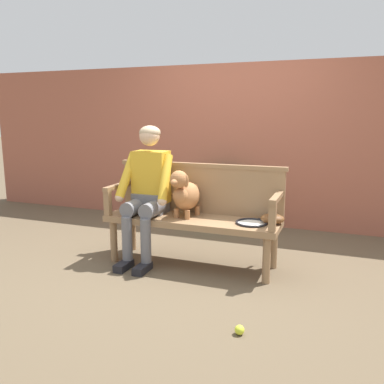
% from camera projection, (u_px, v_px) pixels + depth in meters
% --- Properties ---
extents(ground_plane, '(40.00, 40.00, 0.00)m').
position_uv_depth(ground_plane, '(192.00, 264.00, 3.96)').
color(ground_plane, brown).
extents(brick_garden_fence, '(8.00, 0.30, 2.10)m').
position_uv_depth(brick_garden_fence, '(239.00, 145.00, 5.41)').
color(brick_garden_fence, '#9E5642').
rests_on(brick_garden_fence, ground).
extents(hedge_bush_mid_left, '(0.82, 0.54, 0.82)m').
position_uv_depth(hedge_bush_mid_left, '(223.00, 195.00, 5.25)').
color(hedge_bush_mid_left, '#1E5B23').
rests_on(hedge_bush_mid_left, ground).
extents(hedge_bush_mid_right, '(0.77, 0.52, 0.73)m').
position_uv_depth(hedge_bush_mid_right, '(213.00, 198.00, 5.32)').
color(hedge_bush_mid_right, '#337538').
rests_on(hedge_bush_mid_right, ground).
extents(garden_bench, '(1.68, 0.50, 0.48)m').
position_uv_depth(garden_bench, '(192.00, 224.00, 3.88)').
color(garden_bench, '#93704C').
rests_on(garden_bench, ground).
extents(bench_backrest, '(1.72, 0.06, 0.50)m').
position_uv_depth(bench_backrest, '(200.00, 188.00, 4.02)').
color(bench_backrest, '#93704C').
rests_on(bench_backrest, garden_bench).
extents(bench_armrest_left_end, '(0.06, 0.50, 0.28)m').
position_uv_depth(bench_armrest_left_end, '(114.00, 193.00, 4.03)').
color(bench_armrest_left_end, '#93704C').
rests_on(bench_armrest_left_end, garden_bench).
extents(bench_armrest_right_end, '(0.06, 0.50, 0.28)m').
position_uv_depth(bench_armrest_right_end, '(275.00, 205.00, 3.47)').
color(bench_armrest_right_end, '#93704C').
rests_on(bench_armrest_right_end, garden_bench).
extents(person_seated, '(0.56, 0.65, 1.35)m').
position_uv_depth(person_seated, '(148.00, 187.00, 3.97)').
color(person_seated, black).
rests_on(person_seated, ground).
extents(dog_on_bench, '(0.27, 0.47, 0.47)m').
position_uv_depth(dog_on_bench, '(185.00, 193.00, 3.84)').
color(dog_on_bench, '#AD7042').
rests_on(dog_on_bench, garden_bench).
extents(tennis_racket, '(0.38, 0.58, 0.03)m').
position_uv_depth(tennis_racket, '(253.00, 222.00, 3.67)').
color(tennis_racket, black).
rests_on(tennis_racket, garden_bench).
extents(baseball_glove, '(0.22, 0.17, 0.09)m').
position_uv_depth(baseball_glove, '(272.00, 219.00, 3.65)').
color(baseball_glove, brown).
rests_on(baseball_glove, garden_bench).
extents(tennis_ball, '(0.07, 0.07, 0.07)m').
position_uv_depth(tennis_ball, '(239.00, 330.00, 2.69)').
color(tennis_ball, '#CCDB33').
rests_on(tennis_ball, ground).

